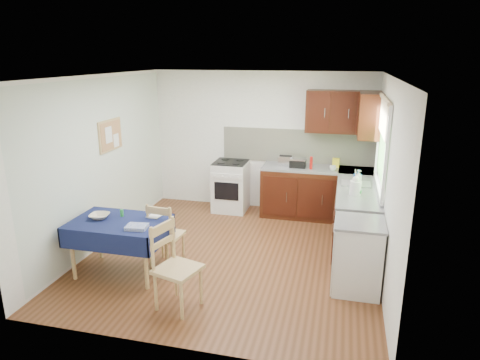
% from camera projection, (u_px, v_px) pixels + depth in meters
% --- Properties ---
extents(floor, '(4.20, 4.20, 0.00)m').
position_uv_depth(floor, '(232.00, 254.00, 6.15)').
color(floor, '#532E16').
rests_on(floor, ground).
extents(ceiling, '(4.00, 4.20, 0.02)m').
position_uv_depth(ceiling, '(231.00, 76.00, 5.45)').
color(ceiling, white).
rests_on(ceiling, wall_back).
extents(wall_back, '(4.00, 0.02, 2.50)m').
position_uv_depth(wall_back, '(261.00, 141.00, 7.76)').
color(wall_back, white).
rests_on(wall_back, ground).
extents(wall_front, '(4.00, 0.02, 2.50)m').
position_uv_depth(wall_front, '(173.00, 230.00, 3.84)').
color(wall_front, white).
rests_on(wall_front, ground).
extents(wall_left, '(0.02, 4.20, 2.50)m').
position_uv_depth(wall_left, '(100.00, 162.00, 6.26)').
color(wall_left, silver).
rests_on(wall_left, ground).
extents(wall_right, '(0.02, 4.20, 2.50)m').
position_uv_depth(wall_right, '(386.00, 181.00, 5.35)').
color(wall_right, white).
rests_on(wall_right, ground).
extents(base_cabinets, '(1.90, 2.30, 0.86)m').
position_uv_depth(base_cabinets, '(333.00, 205.00, 6.89)').
color(base_cabinets, black).
rests_on(base_cabinets, ground).
extents(worktop_back, '(1.90, 0.60, 0.04)m').
position_uv_depth(worktop_back, '(318.00, 169.00, 7.34)').
color(worktop_back, slate).
rests_on(worktop_back, base_cabinets).
extents(worktop_right, '(0.60, 1.70, 0.04)m').
position_uv_depth(worktop_right, '(358.00, 191.00, 6.12)').
color(worktop_right, slate).
rests_on(worktop_right, base_cabinets).
extents(worktop_corner, '(0.60, 0.60, 0.04)m').
position_uv_depth(worktop_corner, '(357.00, 171.00, 7.20)').
color(worktop_corner, slate).
rests_on(worktop_corner, base_cabinets).
extents(splashback, '(2.70, 0.02, 0.60)m').
position_uv_depth(splashback, '(297.00, 146.00, 7.61)').
color(splashback, '#ECE6C8').
rests_on(splashback, wall_back).
extents(upper_cabinets, '(1.20, 0.85, 0.70)m').
position_uv_depth(upper_cabinets, '(350.00, 113.00, 6.96)').
color(upper_cabinets, black).
rests_on(upper_cabinets, wall_back).
extents(stove, '(0.60, 0.61, 0.92)m').
position_uv_depth(stove, '(231.00, 186.00, 7.81)').
color(stove, silver).
rests_on(stove, ground).
extents(window, '(0.04, 1.48, 1.26)m').
position_uv_depth(window, '(383.00, 139.00, 5.89)').
color(window, '#285121').
rests_on(window, wall_right).
extents(fridge, '(0.58, 0.60, 0.89)m').
position_uv_depth(fridge, '(357.00, 256.00, 5.13)').
color(fridge, silver).
rests_on(fridge, ground).
extents(corkboard, '(0.04, 0.62, 0.47)m').
position_uv_depth(corkboard, '(110.00, 135.00, 6.43)').
color(corkboard, tan).
rests_on(corkboard, wall_left).
extents(dining_table, '(1.20, 0.82, 0.73)m').
position_uv_depth(dining_table, '(119.00, 228.00, 5.48)').
color(dining_table, '#0F1C3C').
rests_on(dining_table, ground).
extents(chair_far, '(0.44, 0.44, 0.91)m').
position_uv_depth(chair_far, '(165.00, 233.00, 5.70)').
color(chair_far, tan).
rests_on(chair_far, ground).
extents(chair_near, '(0.55, 0.55, 1.00)m').
position_uv_depth(chair_near, '(174.00, 264.00, 4.75)').
color(chair_near, tan).
rests_on(chair_near, ground).
extents(toaster, '(0.25, 0.15, 0.19)m').
position_uv_depth(toaster, '(286.00, 161.00, 7.44)').
color(toaster, '#B5B5BA').
rests_on(toaster, worktop_back).
extents(sandwich_press, '(0.27, 0.23, 0.16)m').
position_uv_depth(sandwich_press, '(298.00, 163.00, 7.36)').
color(sandwich_press, black).
rests_on(sandwich_press, worktop_back).
extents(sauce_bottle, '(0.05, 0.05, 0.22)m').
position_uv_depth(sauce_bottle, '(311.00, 163.00, 7.21)').
color(sauce_bottle, red).
rests_on(sauce_bottle, worktop_back).
extents(yellow_packet, '(0.14, 0.12, 0.16)m').
position_uv_depth(yellow_packet, '(336.00, 163.00, 7.35)').
color(yellow_packet, yellow).
rests_on(yellow_packet, worktop_back).
extents(dish_rack, '(0.43, 0.32, 0.20)m').
position_uv_depth(dish_rack, '(356.00, 183.00, 6.38)').
color(dish_rack, gray).
rests_on(dish_rack, worktop_right).
extents(kettle, '(0.16, 0.16, 0.27)m').
position_uv_depth(kettle, '(355.00, 187.00, 5.89)').
color(kettle, silver).
rests_on(kettle, worktop_right).
extents(cup, '(0.14, 0.14, 0.09)m').
position_uv_depth(cup, '(333.00, 168.00, 7.14)').
color(cup, silver).
rests_on(cup, worktop_back).
extents(soap_bottle_a, '(0.14, 0.14, 0.26)m').
position_uv_depth(soap_bottle_a, '(358.00, 179.00, 6.19)').
color(soap_bottle_a, silver).
rests_on(soap_bottle_a, worktop_right).
extents(soap_bottle_b, '(0.13, 0.13, 0.20)m').
position_uv_depth(soap_bottle_b, '(358.00, 176.00, 6.46)').
color(soap_bottle_b, '#1E5AB2').
rests_on(soap_bottle_b, worktop_right).
extents(soap_bottle_c, '(0.13, 0.13, 0.16)m').
position_uv_depth(soap_bottle_c, '(358.00, 189.00, 5.89)').
color(soap_bottle_c, '#268D3B').
rests_on(soap_bottle_c, worktop_right).
extents(plate_bowl, '(0.28, 0.28, 0.06)m').
position_uv_depth(plate_bowl, '(100.00, 216.00, 5.52)').
color(plate_bowl, beige).
rests_on(plate_bowl, dining_table).
extents(book, '(0.20, 0.25, 0.02)m').
position_uv_depth(book, '(151.00, 215.00, 5.64)').
color(book, white).
rests_on(book, dining_table).
extents(spice_jar, '(0.05, 0.05, 0.09)m').
position_uv_depth(spice_jar, '(122.00, 213.00, 5.59)').
color(spice_jar, '#25893E').
rests_on(spice_jar, dining_table).
extents(tea_towel, '(0.27, 0.22, 0.04)m').
position_uv_depth(tea_towel, '(137.00, 227.00, 5.20)').
color(tea_towel, '#2A429B').
rests_on(tea_towel, dining_table).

